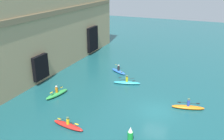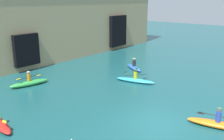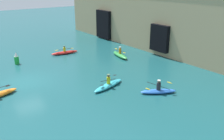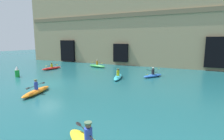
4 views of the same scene
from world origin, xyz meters
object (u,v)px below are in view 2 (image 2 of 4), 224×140
Objects in this scene: kayak_orange at (218,124)px; kayak_blue at (134,67)px; kayak_cyan at (135,80)px; kayak_green at (29,83)px.

kayak_orange is 1.20× the size of kayak_blue.
kayak_cyan is 1.04× the size of kayak_orange.
kayak_green reaches higher than kayak_orange.
kayak_orange is at bearing -2.66° from kayak_blue.
kayak_green is 14.69m from kayak_orange.
kayak_green is 1.18× the size of kayak_blue.
kayak_orange is at bearing 141.13° from kayak_cyan.
kayak_green is at bearing 30.40° from kayak_cyan.
kayak_orange is at bearing 113.21° from kayak_green.
kayak_blue is (3.37, 2.50, 0.02)m from kayak_cyan.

